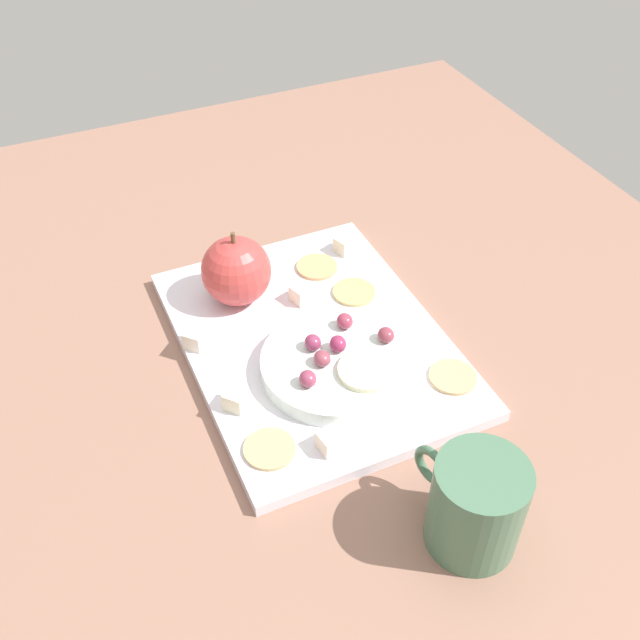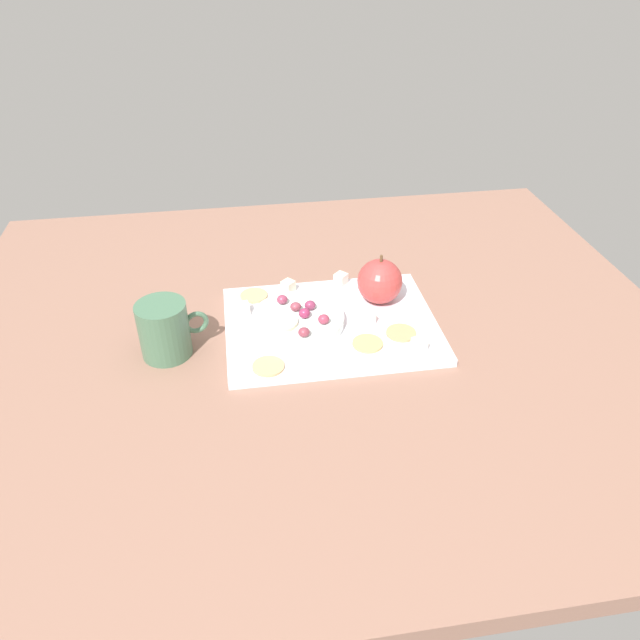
% 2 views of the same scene
% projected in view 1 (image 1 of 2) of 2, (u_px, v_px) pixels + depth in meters
% --- Properties ---
extents(table, '(1.25, 1.05, 0.03)m').
position_uv_depth(table, '(324.00, 372.00, 0.81)').
color(table, '#906655').
rests_on(table, ground).
extents(platter, '(0.35, 0.27, 0.01)m').
position_uv_depth(platter, '(312.00, 342.00, 0.81)').
color(platter, white).
rests_on(platter, table).
extents(serving_dish, '(0.15, 0.15, 0.02)m').
position_uv_depth(serving_dish, '(339.00, 363.00, 0.76)').
color(serving_dish, white).
rests_on(serving_dish, platter).
extents(apple_whole, '(0.08, 0.08, 0.08)m').
position_uv_depth(apple_whole, '(236.00, 271.00, 0.83)').
color(apple_whole, '#C13E3B').
rests_on(apple_whole, platter).
extents(apple_stem, '(0.01, 0.01, 0.01)m').
position_uv_depth(apple_stem, '(233.00, 238.00, 0.80)').
color(apple_stem, brown).
rests_on(apple_stem, apple_whole).
extents(cheese_cube_0, '(0.02, 0.02, 0.02)m').
position_uv_depth(cheese_cube_0, '(330.00, 442.00, 0.69)').
color(cheese_cube_0, '#F9E1CB').
rests_on(cheese_cube_0, platter).
extents(cheese_cube_1, '(0.03, 0.03, 0.02)m').
position_uv_depth(cheese_cube_1, '(236.00, 400.00, 0.73)').
color(cheese_cube_1, '#EEE8C3').
rests_on(cheese_cube_1, platter).
extents(cheese_cube_2, '(0.03, 0.03, 0.02)m').
position_uv_depth(cheese_cube_2, '(195.00, 339.00, 0.79)').
color(cheese_cube_2, silver).
rests_on(cheese_cube_2, platter).
extents(cheese_cube_3, '(0.03, 0.03, 0.02)m').
position_uv_depth(cheese_cube_3, '(344.00, 245.00, 0.91)').
color(cheese_cube_3, '#EEECCC').
rests_on(cheese_cube_3, platter).
extents(cheese_cube_4, '(0.03, 0.03, 0.02)m').
position_uv_depth(cheese_cube_4, '(301.00, 294.00, 0.85)').
color(cheese_cube_4, '#F9E9C5').
rests_on(cheese_cube_4, platter).
extents(cracker_0, '(0.05, 0.05, 0.00)m').
position_uv_depth(cracker_0, '(453.00, 377.00, 0.76)').
color(cracker_0, tan).
rests_on(cracker_0, platter).
extents(cracker_1, '(0.05, 0.05, 0.00)m').
position_uv_depth(cracker_1, '(317.00, 267.00, 0.89)').
color(cracker_1, tan).
rests_on(cracker_1, platter).
extents(cracker_2, '(0.05, 0.05, 0.00)m').
position_uv_depth(cracker_2, '(269.00, 449.00, 0.69)').
color(cracker_2, tan).
rests_on(cracker_2, platter).
extents(cracker_3, '(0.05, 0.05, 0.00)m').
position_uv_depth(cracker_3, '(354.00, 292.00, 0.86)').
color(cracker_3, tan).
rests_on(cracker_3, platter).
extents(grape_0, '(0.02, 0.02, 0.02)m').
position_uv_depth(grape_0, '(338.00, 344.00, 0.76)').
color(grape_0, '#952B51').
rests_on(grape_0, serving_dish).
extents(grape_1, '(0.02, 0.02, 0.02)m').
position_uv_depth(grape_1, '(308.00, 379.00, 0.72)').
color(grape_1, '#933955').
rests_on(grape_1, serving_dish).
extents(grape_2, '(0.02, 0.02, 0.02)m').
position_uv_depth(grape_2, '(313.00, 342.00, 0.76)').
color(grape_2, '#8A3254').
rests_on(grape_2, serving_dish).
extents(grape_3, '(0.02, 0.02, 0.02)m').
position_uv_depth(grape_3, '(322.00, 358.00, 0.75)').
color(grape_3, '#8F3E4E').
rests_on(grape_3, serving_dish).
extents(grape_4, '(0.02, 0.02, 0.02)m').
position_uv_depth(grape_4, '(345.00, 321.00, 0.79)').
color(grape_4, '#99364D').
rests_on(grape_4, serving_dish).
extents(grape_5, '(0.02, 0.02, 0.02)m').
position_uv_depth(grape_5, '(386.00, 335.00, 0.77)').
color(grape_5, '#883746').
rests_on(grape_5, serving_dish).
extents(apple_slice_0, '(0.06, 0.06, 0.01)m').
position_uv_depth(apple_slice_0, '(366.00, 371.00, 0.74)').
color(apple_slice_0, beige).
rests_on(apple_slice_0, serving_dish).
extents(cup, '(0.11, 0.08, 0.09)m').
position_uv_depth(cup, '(475.00, 505.00, 0.61)').
color(cup, '#476F53').
rests_on(cup, table).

